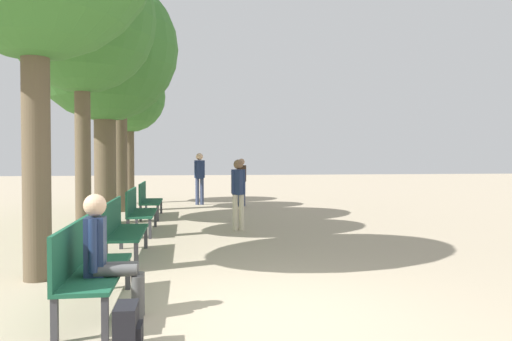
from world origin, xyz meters
name	(u,v)px	position (x,y,z in m)	size (l,w,h in m)	color
ground_plane	(246,319)	(0.00, 0.00, 0.00)	(80.00, 80.00, 0.00)	tan
bench_row_0	(86,262)	(-1.62, 0.44, 0.53)	(0.52, 1.83, 0.94)	#195138
bench_row_1	(121,226)	(-1.62, 3.21, 0.53)	(0.52, 1.83, 0.94)	#195138
bench_row_2	(137,208)	(-1.62, 5.98, 0.53)	(0.52, 1.83, 0.94)	#195138
bench_row_3	(147,198)	(-1.62, 8.75, 0.53)	(0.52, 1.83, 0.94)	#195138
tree_row_1	(82,21)	(-2.54, 4.94, 4.21)	(2.79, 2.79, 5.64)	brown
tree_row_2	(104,50)	(-2.54, 7.57, 4.21)	(3.54, 3.54, 6.03)	brown
tree_row_3	(119,68)	(-2.54, 10.33, 4.26)	(2.25, 2.25, 5.53)	brown
tree_row_4	(129,98)	(-2.54, 12.88, 3.69)	(2.49, 2.49, 4.98)	brown
person_seated	(107,253)	(-1.38, 0.19, 0.67)	(0.59, 0.33, 1.26)	#4C4C4C
backpack	(127,328)	(-1.08, -0.69, 0.19)	(0.22, 0.36, 0.39)	black
pedestrian_near	(241,179)	(1.22, 11.41, 0.90)	(0.32, 0.24, 1.57)	#384260
pedestrian_mid	(200,175)	(-0.13, 12.13, 1.01)	(0.36, 0.26, 1.76)	#384260
pedestrian_far	(238,190)	(0.56, 6.05, 0.90)	(0.32, 0.28, 1.57)	beige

